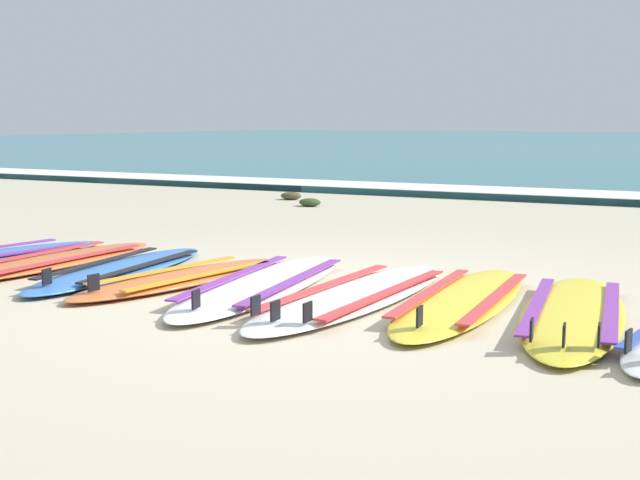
{
  "coord_description": "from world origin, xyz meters",
  "views": [
    {
      "loc": [
        2.54,
        -4.91,
        1.17
      ],
      "look_at": [
        -0.41,
        0.79,
        0.25
      ],
      "focal_mm": 47.64,
      "sensor_mm": 36.0,
      "label": 1
    }
  ],
  "objects_px": {
    "surfboard_4": "(263,284)",
    "surfboard_7": "(573,313)",
    "surfboard_2": "(121,269)",
    "surfboard_3": "(183,278)",
    "surfboard_5": "(355,295)",
    "surfboard_1": "(51,261)",
    "surfboard_6": "(462,300)"
  },
  "relations": [
    {
      "from": "surfboard_6",
      "to": "surfboard_7",
      "type": "bearing_deg",
      "value": -4.23
    },
    {
      "from": "surfboard_4",
      "to": "surfboard_7",
      "type": "bearing_deg",
      "value": 1.93
    },
    {
      "from": "surfboard_2",
      "to": "surfboard_3",
      "type": "height_order",
      "value": "same"
    },
    {
      "from": "surfboard_6",
      "to": "surfboard_5",
      "type": "bearing_deg",
      "value": -165.26
    },
    {
      "from": "surfboard_1",
      "to": "surfboard_3",
      "type": "bearing_deg",
      "value": -3.68
    },
    {
      "from": "surfboard_6",
      "to": "surfboard_1",
      "type": "bearing_deg",
      "value": -178.1
    },
    {
      "from": "surfboard_1",
      "to": "surfboard_6",
      "type": "relative_size",
      "value": 0.97
    },
    {
      "from": "surfboard_7",
      "to": "surfboard_4",
      "type": "bearing_deg",
      "value": -178.07
    },
    {
      "from": "surfboard_3",
      "to": "surfboard_7",
      "type": "xyz_separation_m",
      "value": [
        2.71,
        0.15,
        0.0
      ]
    },
    {
      "from": "surfboard_2",
      "to": "surfboard_4",
      "type": "height_order",
      "value": "same"
    },
    {
      "from": "surfboard_3",
      "to": "surfboard_7",
      "type": "distance_m",
      "value": 2.72
    },
    {
      "from": "surfboard_1",
      "to": "surfboard_4",
      "type": "bearing_deg",
      "value": -0.27
    },
    {
      "from": "surfboard_3",
      "to": "surfboard_7",
      "type": "bearing_deg",
      "value": 3.14
    },
    {
      "from": "surfboard_5",
      "to": "surfboard_7",
      "type": "relative_size",
      "value": 1.05
    },
    {
      "from": "surfboard_1",
      "to": "surfboard_2",
      "type": "distance_m",
      "value": 0.73
    },
    {
      "from": "surfboard_6",
      "to": "surfboard_3",
      "type": "bearing_deg",
      "value": -174.34
    },
    {
      "from": "surfboard_2",
      "to": "surfboard_6",
      "type": "relative_size",
      "value": 0.95
    },
    {
      "from": "surfboard_1",
      "to": "surfboard_5",
      "type": "height_order",
      "value": "same"
    },
    {
      "from": "surfboard_1",
      "to": "surfboard_6",
      "type": "xyz_separation_m",
      "value": [
        3.38,
        0.11,
        -0.0
      ]
    },
    {
      "from": "surfboard_3",
      "to": "surfboard_7",
      "type": "height_order",
      "value": "same"
    },
    {
      "from": "surfboard_2",
      "to": "surfboard_6",
      "type": "height_order",
      "value": "same"
    },
    {
      "from": "surfboard_4",
      "to": "surfboard_6",
      "type": "bearing_deg",
      "value": 4.99
    },
    {
      "from": "surfboard_5",
      "to": "surfboard_2",
      "type": "bearing_deg",
      "value": 178.46
    },
    {
      "from": "surfboard_5",
      "to": "surfboard_3",
      "type": "bearing_deg",
      "value": -178.94
    },
    {
      "from": "surfboard_4",
      "to": "surfboard_7",
      "type": "relative_size",
      "value": 1.07
    },
    {
      "from": "surfboard_5",
      "to": "surfboard_6",
      "type": "distance_m",
      "value": 0.69
    },
    {
      "from": "surfboard_2",
      "to": "surfboard_3",
      "type": "distance_m",
      "value": 0.65
    },
    {
      "from": "surfboard_2",
      "to": "surfboard_7",
      "type": "height_order",
      "value": "same"
    },
    {
      "from": "surfboard_4",
      "to": "surfboard_1",
      "type": "bearing_deg",
      "value": 179.73
    },
    {
      "from": "surfboard_6",
      "to": "surfboard_7",
      "type": "distance_m",
      "value": 0.7
    },
    {
      "from": "surfboard_3",
      "to": "surfboard_4",
      "type": "bearing_deg",
      "value": 7.13
    },
    {
      "from": "surfboard_2",
      "to": "surfboard_3",
      "type": "bearing_deg",
      "value": -7.01
    }
  ]
}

